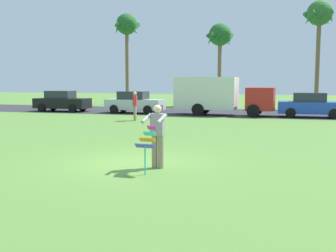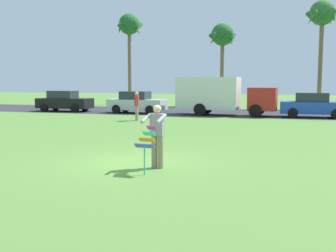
# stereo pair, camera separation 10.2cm
# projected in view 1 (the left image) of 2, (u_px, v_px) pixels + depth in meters

# --- Properties ---
(ground_plane) EXTENTS (120.00, 120.00, 0.00)m
(ground_plane) POSITION_uv_depth(u_px,v_px,m) (133.00, 163.00, 11.88)
(ground_plane) COLOR #568438
(road_strip) EXTENTS (120.00, 8.00, 0.01)m
(road_strip) POSITION_uv_depth(u_px,v_px,m) (228.00, 113.00, 30.41)
(road_strip) COLOR #2D2D33
(road_strip) RESTS_ON ground
(person_kite_flyer) EXTENTS (0.57, 0.68, 1.73)m
(person_kite_flyer) POSITION_uv_depth(u_px,v_px,m) (157.00, 134.00, 11.05)
(person_kite_flyer) COLOR gray
(person_kite_flyer) RESTS_ON ground
(kite_held) EXTENTS (0.52, 0.64, 1.21)m
(kite_held) POSITION_uv_depth(u_px,v_px,m) (147.00, 142.00, 10.41)
(kite_held) COLOR #D83399
(kite_held) RESTS_ON ground
(parked_car_black) EXTENTS (4.22, 1.88, 1.60)m
(parked_car_black) POSITION_uv_depth(u_px,v_px,m) (62.00, 101.00, 31.55)
(parked_car_black) COLOR black
(parked_car_black) RESTS_ON ground
(parked_car_silver) EXTENTS (4.25, 1.94, 1.60)m
(parked_car_silver) POSITION_uv_depth(u_px,v_px,m) (135.00, 103.00, 29.87)
(parked_car_silver) COLOR silver
(parked_car_silver) RESTS_ON ground
(parked_truck_red_cab) EXTENTS (6.77, 2.30, 2.62)m
(parked_truck_red_cab) POSITION_uv_depth(u_px,v_px,m) (218.00, 95.00, 28.07)
(parked_truck_red_cab) COLOR #B2231E
(parked_truck_red_cab) RESTS_ON ground
(parked_car_blue) EXTENTS (4.20, 1.84, 1.60)m
(parked_car_blue) POSITION_uv_depth(u_px,v_px,m) (311.00, 105.00, 26.43)
(parked_car_blue) COLOR #2347B7
(parked_car_blue) RESTS_ON ground
(palm_tree_left_near) EXTENTS (2.58, 2.71, 9.04)m
(palm_tree_left_near) POSITION_uv_depth(u_px,v_px,m) (127.00, 28.00, 40.70)
(palm_tree_left_near) COLOR brown
(palm_tree_left_near) RESTS_ON ground
(palm_tree_right_near) EXTENTS (2.58, 2.71, 7.73)m
(palm_tree_right_near) POSITION_uv_depth(u_px,v_px,m) (220.00, 38.00, 38.32)
(palm_tree_right_near) COLOR brown
(palm_tree_right_near) RESTS_ON ground
(palm_tree_centre_far) EXTENTS (2.58, 2.71, 9.08)m
(palm_tree_centre_far) POSITION_uv_depth(u_px,v_px,m) (319.00, 18.00, 34.26)
(palm_tree_centre_far) COLOR brown
(palm_tree_centre_far) RESTS_ON ground
(person_walker_near) EXTENTS (0.29, 0.56, 1.73)m
(person_walker_near) POSITION_uv_depth(u_px,v_px,m) (135.00, 105.00, 24.26)
(person_walker_near) COLOR gray
(person_walker_near) RESTS_ON ground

